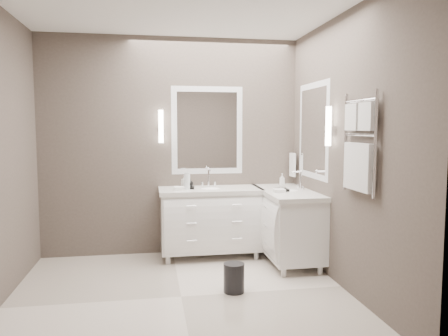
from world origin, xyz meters
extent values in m
cube|color=silver|center=(0.00, 0.00, -0.01)|extent=(3.20, 3.00, 0.01)
cube|color=white|center=(0.00, 0.00, 2.71)|extent=(3.20, 3.00, 0.01)
cube|color=#4E443E|center=(0.00, 1.50, 1.35)|extent=(3.20, 0.01, 2.70)
cube|color=#4E443E|center=(0.00, -1.50, 1.35)|extent=(3.20, 0.01, 2.70)
cube|color=#4E443E|center=(1.60, 0.00, 1.35)|extent=(0.01, 3.00, 2.70)
cube|color=white|center=(0.45, 1.23, 0.45)|extent=(1.20, 0.55, 0.70)
cube|color=silver|center=(0.45, 1.23, 0.82)|extent=(1.24, 0.59, 0.05)
ellipsoid|color=white|center=(0.45, 1.23, 0.81)|extent=(0.36, 0.28, 0.12)
cylinder|color=white|center=(0.45, 1.39, 0.96)|extent=(0.02, 0.02, 0.22)
cube|color=white|center=(1.33, 0.90, 0.45)|extent=(0.55, 1.20, 0.70)
cube|color=silver|center=(1.33, 0.90, 0.82)|extent=(0.59, 1.24, 0.05)
ellipsoid|color=white|center=(1.33, 0.90, 0.81)|extent=(0.36, 0.28, 0.12)
cylinder|color=white|center=(1.49, 0.90, 0.96)|extent=(0.02, 0.02, 0.22)
cube|color=white|center=(0.45, 1.49, 1.55)|extent=(0.90, 0.02, 1.10)
cube|color=white|center=(0.45, 1.49, 1.55)|extent=(0.77, 0.02, 0.96)
cube|color=white|center=(1.59, 0.80, 1.55)|extent=(0.02, 0.90, 1.10)
cube|color=white|center=(1.59, 0.80, 1.55)|extent=(0.02, 0.90, 0.96)
cube|color=white|center=(-0.13, 1.43, 1.55)|extent=(0.05, 0.05, 0.10)
cylinder|color=white|center=(-0.13, 1.43, 1.60)|extent=(0.06, 0.06, 0.40)
cube|color=white|center=(1.53, 0.22, 1.55)|extent=(0.05, 0.05, 0.10)
cylinder|color=white|center=(1.53, 0.22, 1.60)|extent=(0.06, 0.06, 0.40)
cylinder|color=white|center=(1.55, 1.36, 1.25)|extent=(0.02, 0.22, 0.02)
cube|color=white|center=(1.54, 1.36, 1.11)|extent=(0.03, 0.17, 0.30)
cylinder|color=white|center=(1.56, -0.68, 1.45)|extent=(0.03, 0.03, 0.90)
cylinder|color=white|center=(1.56, -0.12, 1.45)|extent=(0.03, 0.03, 0.90)
cube|color=white|center=(1.55, -0.53, 1.68)|extent=(0.06, 0.22, 0.24)
cube|color=white|center=(1.55, -0.27, 1.68)|extent=(0.06, 0.22, 0.24)
cube|color=white|center=(1.55, -0.40, 1.24)|extent=(0.06, 0.46, 0.42)
cylinder|color=black|center=(0.51, 0.03, 0.14)|extent=(0.25, 0.25, 0.28)
cube|color=black|center=(0.17, 1.23, 0.86)|extent=(0.19, 0.15, 0.03)
cube|color=black|center=(1.25, 0.87, 0.86)|extent=(0.13, 0.18, 0.03)
cylinder|color=silver|center=(0.17, 1.18, 0.95)|extent=(0.09, 0.09, 0.20)
imported|color=white|center=(0.14, 1.25, 0.94)|extent=(0.08, 0.08, 0.13)
imported|color=black|center=(0.20, 1.20, 0.93)|extent=(0.10, 0.10, 0.11)
imported|color=white|center=(1.25, 0.87, 0.97)|extent=(0.07, 0.07, 0.18)
camera|label=1|loc=(-0.27, -3.99, 1.59)|focal=35.00mm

